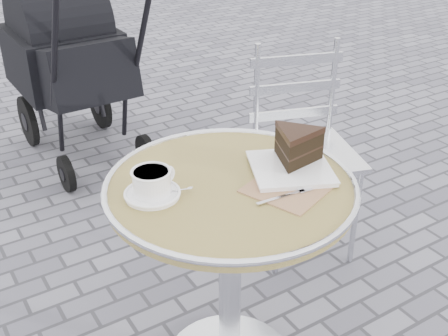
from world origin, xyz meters
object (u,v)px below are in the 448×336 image
cake_plate_set (295,151)px  cafe_table (230,232)px  bistro_chair (299,125)px  cappuccino_set (152,185)px  baby_stroller (72,70)px

cake_plate_set → cafe_table: bearing=-161.5°
cafe_table → bistro_chair: (0.67, 0.51, -0.02)m
cafe_table → cappuccino_set: bearing=164.5°
cafe_table → baby_stroller: size_ratio=0.66×
cake_plate_set → baby_stroller: bearing=116.5°
cake_plate_set → bistro_chair: 0.75m
cappuccino_set → cake_plate_set: size_ratio=0.49×
cake_plate_set → bistro_chair: (0.47, 0.53, -0.24)m
cake_plate_set → baby_stroller: (-0.08, 1.85, -0.28)m
cafe_table → bistro_chair: bearing=37.3°
baby_stroller → cafe_table: bearing=-95.2°
cafe_table → bistro_chair: 0.85m
cappuccino_set → baby_stroller: 1.83m
cafe_table → cake_plate_set: cake_plate_set is taller
cafe_table → baby_stroller: bearing=85.9°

